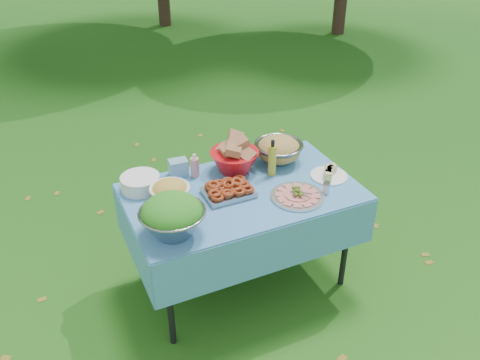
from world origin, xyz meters
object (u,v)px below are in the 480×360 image
plate_stack (141,183)px  picnic_table (242,238)px  charcuterie_platter (298,192)px  pasta_bowl_steel (279,149)px  bread_bowl (234,156)px  salad_bowl (172,216)px  oil_bottle (272,157)px

plate_stack → picnic_table: bearing=-27.1°
picnic_table → plate_stack: size_ratio=5.83×
picnic_table → charcuterie_platter: bearing=-36.6°
plate_stack → pasta_bowl_steel: 0.97m
picnic_table → bread_bowl: bearing=76.6°
salad_bowl → bread_bowl: 0.77m
charcuterie_platter → oil_bottle: oil_bottle is taller
pasta_bowl_steel → plate_stack: bearing=177.5°
salad_bowl → plate_stack: size_ratio=1.47×
picnic_table → oil_bottle: size_ratio=5.77×
pasta_bowl_steel → charcuterie_platter: pasta_bowl_steel is taller
charcuterie_platter → oil_bottle: 0.33m
charcuterie_platter → salad_bowl: bearing=-178.2°
bread_bowl → pasta_bowl_steel: size_ratio=0.98×
picnic_table → bread_bowl: (0.06, 0.26, 0.49)m
salad_bowl → plate_stack: bearing=94.5°
plate_stack → oil_bottle: oil_bottle is taller
salad_bowl → pasta_bowl_steel: (0.93, 0.49, -0.03)m
picnic_table → bread_bowl: size_ratio=4.44×
salad_bowl → plate_stack: salad_bowl is taller
picnic_table → bread_bowl: bread_bowl is taller
picnic_table → oil_bottle: (0.27, 0.11, 0.51)m
oil_bottle → pasta_bowl_steel: bearing=48.6°
oil_bottle → plate_stack: bearing=167.4°
charcuterie_platter → oil_bottle: size_ratio=1.33×
salad_bowl → bread_bowl: bearing=39.5°
bread_bowl → picnic_table: bearing=-103.4°
pasta_bowl_steel → bread_bowl: bearing=179.4°
plate_stack → pasta_bowl_steel: pasta_bowl_steel is taller
salad_bowl → plate_stack: 0.54m
charcuterie_platter → oil_bottle: bearing=92.7°
salad_bowl → pasta_bowl_steel: 1.05m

